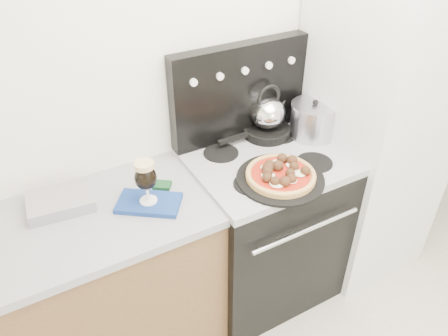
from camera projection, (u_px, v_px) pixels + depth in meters
room_shell at (412, 215)px, 1.33m from camera, size 3.52×3.01×2.52m
base_cabinet at (62, 307)px, 2.04m from camera, size 1.45×0.60×0.86m
countertop at (38, 237)px, 1.78m from camera, size 1.48×0.63×0.04m
stove_body at (262, 229)px, 2.46m from camera, size 0.76×0.65×0.88m
cooktop at (267, 161)px, 2.20m from camera, size 0.76×0.65×0.04m
backguard at (240, 92)px, 2.24m from camera, size 0.76×0.08×0.50m
fridge at (374, 121)px, 2.43m from camera, size 0.64×0.68×1.90m
foil_sheet at (61, 201)px, 1.89m from camera, size 0.29×0.23×0.05m
oven_mitt at (149, 203)px, 1.91m from camera, size 0.31×0.29×0.02m
beer_glass at (146, 182)px, 1.84m from camera, size 0.10×0.10×0.21m
pizza_pan at (280, 179)px, 2.03m from camera, size 0.52×0.52×0.01m
pizza at (281, 173)px, 2.01m from camera, size 0.37×0.37×0.05m
skillet at (267, 131)px, 2.36m from camera, size 0.26×0.26×0.05m
tea_kettle at (268, 110)px, 2.29m from camera, size 0.20×0.20×0.21m
stock_pot at (313, 121)px, 2.32m from camera, size 0.30×0.30×0.17m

